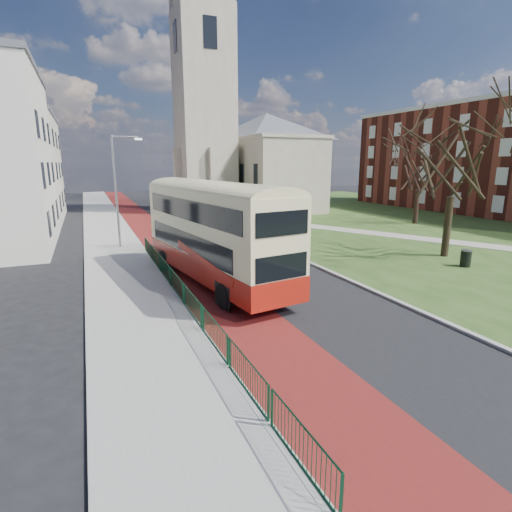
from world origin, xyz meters
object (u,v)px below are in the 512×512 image
streetlamp (118,186)px  winter_tree_far (420,164)px  winter_tree_near (456,147)px  litter_bin (466,258)px  bus (214,229)px

streetlamp → winter_tree_far: (29.23, 0.88, 1.54)m
streetlamp → winter_tree_near: winter_tree_near is taller
winter_tree_near → litter_bin: 7.21m
streetlamp → winter_tree_near: 23.09m
winter_tree_near → litter_bin: (-1.15, -2.60, -6.62)m
litter_bin → winter_tree_near: bearing=66.1°
winter_tree_far → litter_bin: bearing=-125.1°
streetlamp → litter_bin: 23.75m
bus → winter_tree_far: winter_tree_far is taller
bus → streetlamp: bearing=99.9°
bus → winter_tree_near: size_ratio=1.21×
bus → winter_tree_far: (25.52, 12.06, 3.22)m
streetlamp → bus: (3.71, -11.19, -1.68)m
bus → winter_tree_near: winter_tree_near is taller
winter_tree_near → winter_tree_far: size_ratio=1.17×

